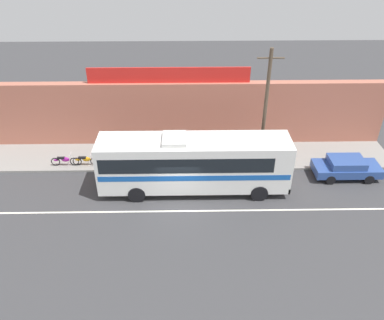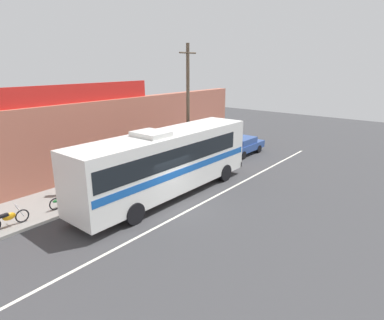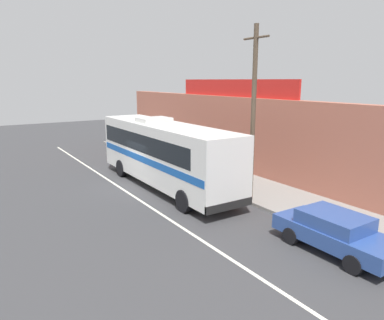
# 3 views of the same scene
# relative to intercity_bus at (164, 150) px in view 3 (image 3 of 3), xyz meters

# --- Properties ---
(ground_plane) EXTENTS (70.00, 70.00, 0.00)m
(ground_plane) POSITION_rel_intercity_bus_xyz_m (-0.86, -1.37, -2.07)
(ground_plane) COLOR #3A3A3D
(sidewalk_slab) EXTENTS (30.00, 3.60, 0.14)m
(sidewalk_slab) POSITION_rel_intercity_bus_xyz_m (-0.86, 3.83, -2.00)
(sidewalk_slab) COLOR gray
(sidewalk_slab) RESTS_ON ground_plane
(storefront_facade) EXTENTS (30.00, 0.70, 4.80)m
(storefront_facade) POSITION_rel_intercity_bus_xyz_m (-0.86, 5.98, 0.33)
(storefront_facade) COLOR #B26651
(storefront_facade) RESTS_ON ground_plane
(storefront_billboard) EXTENTS (11.30, 0.12, 1.10)m
(storefront_billboard) POSITION_rel_intercity_bus_xyz_m (-1.54, 5.98, 3.28)
(storefront_billboard) COLOR red
(storefront_billboard) RESTS_ON storefront_facade
(road_center_stripe) EXTENTS (30.00, 0.14, 0.01)m
(road_center_stripe) POSITION_rel_intercity_bus_xyz_m (-0.86, -2.17, -2.06)
(road_center_stripe) COLOR silver
(road_center_stripe) RESTS_ON ground_plane
(intercity_bus) EXTENTS (11.58, 2.63, 3.78)m
(intercity_bus) POSITION_rel_intercity_bus_xyz_m (0.00, 0.00, 0.00)
(intercity_bus) COLOR white
(intercity_bus) RESTS_ON ground_plane
(parked_car) EXTENTS (4.30, 1.87, 1.37)m
(parked_car) POSITION_rel_intercity_bus_xyz_m (10.12, 1.23, -1.33)
(parked_car) COLOR #2D4C93
(parked_car) RESTS_ON ground_plane
(utility_pole) EXTENTS (1.60, 0.22, 8.16)m
(utility_pole) POSITION_rel_intercity_bus_xyz_m (4.59, 2.30, 2.29)
(utility_pole) COLOR brown
(utility_pole) RESTS_ON sidewalk_slab
(motorcycle_red) EXTENTS (1.90, 0.56, 0.94)m
(motorcycle_red) POSITION_rel_intercity_bus_xyz_m (-4.43, 2.76, -1.50)
(motorcycle_red) COLOR black
(motorcycle_red) RESTS_ON sidewalk_slab
(motorcycle_green) EXTENTS (1.82, 0.56, 0.94)m
(motorcycle_green) POSITION_rel_intercity_bus_xyz_m (-7.28, 2.68, -1.50)
(motorcycle_green) COLOR black
(motorcycle_green) RESTS_ON sidewalk_slab
(motorcycle_blue) EXTENTS (1.91, 0.56, 0.94)m
(motorcycle_blue) POSITION_rel_intercity_bus_xyz_m (-8.72, 2.67, -1.50)
(motorcycle_blue) COLOR black
(motorcycle_blue) RESTS_ON sidewalk_slab
(pedestrian_far_right) EXTENTS (0.30, 0.48, 1.74)m
(pedestrian_far_right) POSITION_rel_intercity_bus_xyz_m (-3.88, 4.31, -0.91)
(pedestrian_far_right) COLOR black
(pedestrian_far_right) RESTS_ON sidewalk_slab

